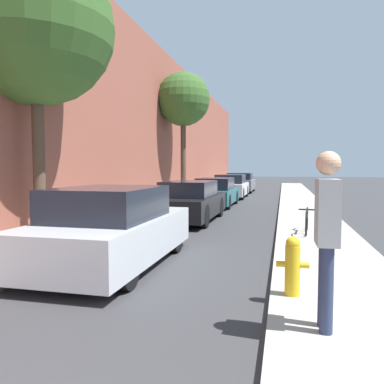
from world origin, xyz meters
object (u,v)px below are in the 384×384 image
Objects in this scene: parked_car_silver at (112,229)px; parked_car_grey at (240,183)px; street_tree_near at (35,27)px; fire_hydrant at (292,265)px; pedestrian at (327,228)px; street_tree_far at (183,100)px; bicycle at (307,220)px; parked_car_black at (190,202)px; parked_car_teal at (216,193)px; parked_car_white at (231,187)px.

parked_car_silver reaches higher than parked_car_grey.
street_tree_near is at bearing -96.98° from parked_car_grey.
street_tree_near is 7.60m from fire_hydrant.
street_tree_near is at bearing -122.20° from pedestrian.
street_tree_far is 3.52× the size of pedestrian.
bicycle is (0.47, 4.98, -0.08)m from fire_hydrant.
street_tree_near is at bearing -118.37° from parked_car_black.
street_tree_far is (-1.92, 1.36, 4.55)m from parked_car_teal.
parked_car_silver is 5.90m from parked_car_black.
street_tree_near is 10.95m from street_tree_far.
parked_car_grey is 2.63× the size of bicycle.
parked_car_teal is 10.78m from street_tree_near.
parked_car_white is 5.14× the size of fire_hydrant.
street_tree_near is at bearing 151.07° from parked_car_silver.
parked_car_silver is 2.22× the size of pedestrian.
parked_car_white is (0.03, 4.93, 0.03)m from parked_car_teal.
street_tree_far is 8.32× the size of fire_hydrant.
street_tree_near is (-2.46, -4.55, 4.30)m from parked_car_black.
parked_car_silver is 0.62× the size of street_tree_near.
parked_car_black is 4.21m from bicycle.
parked_car_grey reaches higher than bicycle.
street_tree_far reaches higher than parked_car_teal.
parked_car_teal is at bearing 75.73° from street_tree_near.
parked_car_silver is 13.22m from street_tree_far.
street_tree_far reaches higher than parked_car_grey.
parked_car_grey reaches higher than parked_car_black.
fire_hydrant is at bearing -69.39° from street_tree_far.
street_tree_near reaches higher than parked_car_black.
parked_car_teal is at bearing 104.59° from fire_hydrant.
bicycle is (5.55, -8.54, -4.74)m from street_tree_far.
street_tree_far is at bearing 87.31° from street_tree_near.
street_tree_near is (-2.44, 1.35, 4.27)m from parked_car_silver.
parked_car_teal is 0.65× the size of street_tree_far.
parked_car_white is (0.00, 9.95, 0.01)m from parked_car_black.
parked_car_silver is 0.93× the size of parked_car_black.
bicycle is (3.61, -2.16, -0.21)m from parked_car_black.
parked_car_white is (0.02, 15.85, -0.02)m from parked_car_silver.
parked_car_white is 1.00× the size of parked_car_grey.
parked_car_black reaches higher than fire_hydrant.
parked_car_black is 8.06m from street_tree_far.
parked_car_black is 7.80m from fire_hydrant.
street_tree_far is at bearing 98.93° from parked_car_silver.
parked_car_white reaches higher than parked_car_black.
parked_car_white is at bearing 100.41° from fire_hydrant.
parked_car_silver is 0.63× the size of street_tree_far.
parked_car_grey is at bearing 83.02° from street_tree_near.
street_tree_far is (-1.94, 6.38, 4.53)m from parked_car_black.
street_tree_near is (-2.43, -9.57, 4.32)m from parked_car_teal.
parked_car_grey is 0.62× the size of street_tree_far.
pedestrian is at bearing -81.55° from parked_car_grey.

